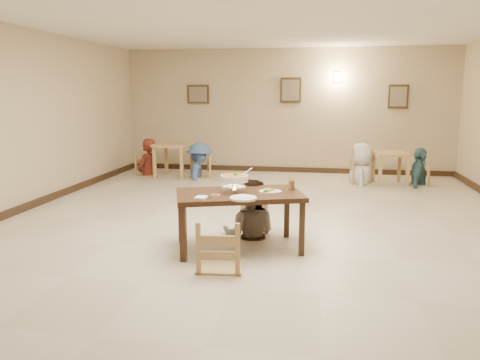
% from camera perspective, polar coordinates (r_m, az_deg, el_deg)
% --- Properties ---
extents(floor, '(10.00, 10.00, 0.00)m').
position_cam_1_polar(floor, '(6.87, 2.40, -5.74)').
color(floor, beige).
rests_on(floor, ground).
extents(ceiling, '(10.00, 10.00, 0.00)m').
position_cam_1_polar(ceiling, '(6.68, 2.61, 19.79)').
color(ceiling, silver).
rests_on(ceiling, wall_back).
extents(wall_back, '(10.00, 0.00, 10.00)m').
position_cam_1_polar(wall_back, '(11.58, 5.66, 8.37)').
color(wall_back, '#C7B08E').
rests_on(wall_back, floor).
extents(wall_front, '(10.00, 0.00, 10.00)m').
position_cam_1_polar(wall_front, '(1.80, -18.06, -3.48)').
color(wall_front, '#C7B08E').
rests_on(wall_front, floor).
extents(wall_left, '(0.00, 10.00, 10.00)m').
position_cam_1_polar(wall_left, '(8.14, -26.86, 6.42)').
color(wall_left, '#C7B08E').
rests_on(wall_left, floor).
extents(baseboard_back, '(8.00, 0.06, 0.12)m').
position_cam_1_polar(baseboard_back, '(11.69, 5.53, 1.30)').
color(baseboard_back, '#302013').
rests_on(baseboard_back, floor).
extents(baseboard_left, '(0.06, 10.00, 0.12)m').
position_cam_1_polar(baseboard_left, '(8.33, -25.87, -3.48)').
color(baseboard_left, '#302013').
rests_on(baseboard_left, floor).
extents(picture_a, '(0.55, 0.04, 0.45)m').
position_cam_1_polar(picture_a, '(11.89, -5.12, 10.36)').
color(picture_a, '#3A2914').
rests_on(picture_a, wall_back).
extents(picture_b, '(0.50, 0.04, 0.60)m').
position_cam_1_polar(picture_b, '(11.52, 6.20, 10.84)').
color(picture_b, '#3A2914').
rests_on(picture_b, wall_back).
extents(picture_c, '(0.45, 0.04, 0.55)m').
position_cam_1_polar(picture_c, '(11.64, 18.74, 9.61)').
color(picture_c, '#3A2914').
rests_on(picture_c, wall_back).
extents(wall_sconce, '(0.16, 0.05, 0.22)m').
position_cam_1_polar(wall_sconce, '(11.52, 11.82, 12.17)').
color(wall_sconce, '#FFD88C').
rests_on(wall_sconce, wall_back).
extents(main_table, '(1.72, 1.29, 0.72)m').
position_cam_1_polar(main_table, '(5.78, -0.11, -2.33)').
color(main_table, '#3A2314').
rests_on(main_table, floor).
extents(chair_far, '(0.43, 0.43, 0.91)m').
position_cam_1_polar(chair_far, '(6.47, 1.27, -2.59)').
color(chair_far, tan).
rests_on(chair_far, floor).
extents(chair_near, '(0.51, 0.51, 1.08)m').
position_cam_1_polar(chair_near, '(5.17, -2.43, -4.99)').
color(chair_near, tan).
rests_on(chair_near, floor).
extents(main_diner, '(0.79, 0.62, 1.57)m').
position_cam_1_polar(main_diner, '(6.30, 1.20, 0.12)').
color(main_diner, gray).
rests_on(main_diner, floor).
extents(curry_warmer, '(0.38, 0.34, 0.31)m').
position_cam_1_polar(curry_warmer, '(5.73, -0.68, 0.20)').
color(curry_warmer, silver).
rests_on(curry_warmer, main_table).
extents(rice_plate_far, '(0.31, 0.31, 0.07)m').
position_cam_1_polar(rice_plate_far, '(6.04, -0.75, -0.84)').
color(rice_plate_far, white).
rests_on(rice_plate_far, main_table).
extents(rice_plate_near, '(0.32, 0.32, 0.07)m').
position_cam_1_polar(rice_plate_near, '(5.40, 0.39, -2.19)').
color(rice_plate_near, white).
rests_on(rice_plate_near, main_table).
extents(fried_plate, '(0.28, 0.28, 0.06)m').
position_cam_1_polar(fried_plate, '(5.77, 3.67, -1.35)').
color(fried_plate, white).
rests_on(fried_plate, main_table).
extents(chili_dish, '(0.10, 0.10, 0.02)m').
position_cam_1_polar(chili_dish, '(5.61, -2.95, -1.79)').
color(chili_dish, white).
rests_on(chili_dish, main_table).
extents(napkin_cutlery, '(0.16, 0.25, 0.03)m').
position_cam_1_polar(napkin_cutlery, '(5.42, -4.75, -2.19)').
color(napkin_cutlery, white).
rests_on(napkin_cutlery, main_table).
extents(drink_glass, '(0.08, 0.08, 0.15)m').
position_cam_1_polar(drink_glass, '(5.96, 6.31, -0.51)').
color(drink_glass, white).
rests_on(drink_glass, main_table).
extents(bg_table_left, '(0.84, 0.84, 0.78)m').
position_cam_1_polar(bg_table_left, '(10.98, -8.12, 3.71)').
color(bg_table_left, tan).
rests_on(bg_table_left, floor).
extents(bg_table_right, '(0.78, 0.78, 0.69)m').
position_cam_1_polar(bg_table_right, '(10.48, 17.89, 2.51)').
color(bg_table_right, tan).
rests_on(bg_table_right, floor).
extents(bg_chair_ll, '(0.45, 0.45, 0.96)m').
position_cam_1_polar(bg_chair_ll, '(11.23, -11.22, 2.92)').
color(bg_chair_ll, tan).
rests_on(bg_chair_ll, floor).
extents(bg_chair_lr, '(0.47, 0.47, 1.00)m').
position_cam_1_polar(bg_chair_lr, '(10.75, -4.93, 2.86)').
color(bg_chair_lr, tan).
rests_on(bg_chair_lr, floor).
extents(bg_chair_rl, '(0.45, 0.45, 0.96)m').
position_cam_1_polar(bg_chair_rl, '(10.42, 14.64, 2.19)').
color(bg_chair_rl, tan).
rests_on(bg_chair_rl, floor).
extents(bg_chair_rr, '(0.43, 0.43, 0.92)m').
position_cam_1_polar(bg_chair_rr, '(10.60, 21.04, 1.87)').
color(bg_chair_rr, tan).
rests_on(bg_chair_rr, floor).
extents(bg_diner_a, '(0.57, 0.73, 1.76)m').
position_cam_1_polar(bg_diner_a, '(11.19, -11.29, 4.97)').
color(bg_diner_a, maroon).
rests_on(bg_diner_a, floor).
extents(bg_diner_b, '(0.77, 1.15, 1.65)m').
position_cam_1_polar(bg_diner_b, '(10.71, -4.96, 4.58)').
color(bg_diner_b, '#4D70A9').
rests_on(bg_diner_b, floor).
extents(bg_diner_c, '(0.62, 0.89, 1.75)m').
position_cam_1_polar(bg_diner_c, '(10.37, 14.74, 4.38)').
color(bg_diner_c, silver).
rests_on(bg_diner_c, floor).
extents(bg_diner_d, '(0.66, 1.01, 1.60)m').
position_cam_1_polar(bg_diner_d, '(10.56, 21.16, 3.71)').
color(bg_diner_d, '#44737E').
rests_on(bg_diner_d, floor).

